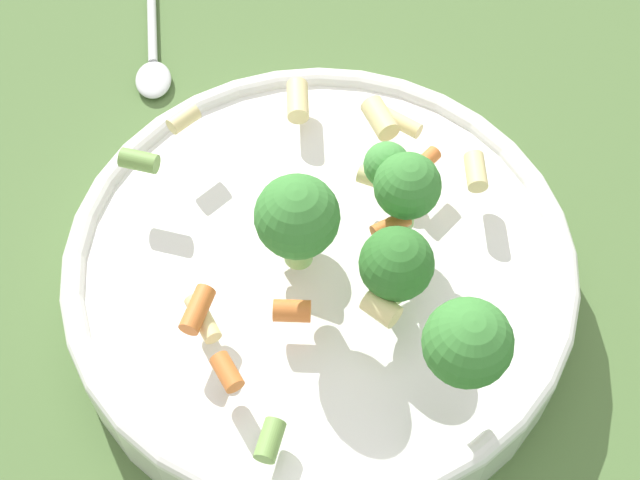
% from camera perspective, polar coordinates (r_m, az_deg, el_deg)
% --- Properties ---
extents(ground_plane, '(3.00, 3.00, 0.00)m').
position_cam_1_polar(ground_plane, '(0.55, -0.00, -3.51)').
color(ground_plane, '#4C6B38').
extents(bowl, '(0.30, 0.30, 0.05)m').
position_cam_1_polar(bowl, '(0.53, -0.00, -2.08)').
color(bowl, white).
rests_on(bowl, ground_plane).
extents(pasta_salad, '(0.24, 0.21, 0.09)m').
position_cam_1_polar(pasta_salad, '(0.46, 3.24, -0.23)').
color(pasta_salad, '#8CB766').
rests_on(pasta_salad, bowl).
extents(spoon, '(0.17, 0.03, 0.01)m').
position_cam_1_polar(spoon, '(0.69, -10.67, 12.17)').
color(spoon, silver).
rests_on(spoon, ground_plane).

